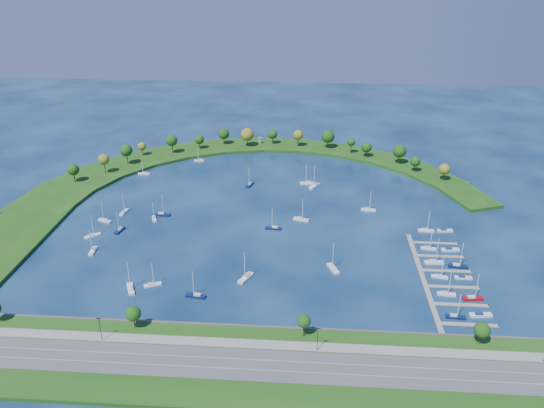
# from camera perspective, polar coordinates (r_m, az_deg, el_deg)

# --- Properties ---
(ground) EXTENTS (700.00, 700.00, 0.00)m
(ground) POSITION_cam_1_polar(r_m,az_deg,el_deg) (299.87, -1.02, -1.07)
(ground) COLOR #061C3C
(ground) RESTS_ON ground
(south_shoreline) EXTENTS (420.00, 43.10, 11.60)m
(south_shoreline) POSITION_cam_1_polar(r_m,az_deg,el_deg) (196.98, -4.29, -16.63)
(south_shoreline) COLOR #1E4913
(south_shoreline) RESTS_ON ground
(breakwater) EXTENTS (286.74, 247.64, 2.00)m
(breakwater) POSITION_cam_1_polar(r_m,az_deg,el_deg) (350.16, -7.90, 2.82)
(breakwater) COLOR #1E4913
(breakwater) RESTS_ON ground
(breakwater_trees) EXTENTS (241.02, 91.80, 14.33)m
(breakwater_trees) POSITION_cam_1_polar(r_m,az_deg,el_deg) (379.86, -0.86, 6.39)
(breakwater_trees) COLOR #382314
(breakwater_trees) RESTS_ON breakwater
(harbor_tower) EXTENTS (2.60, 2.60, 4.76)m
(harbor_tower) POSITION_cam_1_polar(r_m,az_deg,el_deg) (409.10, -1.29, 6.84)
(harbor_tower) COLOR gray
(harbor_tower) RESTS_ON breakwater
(dock_system) EXTENTS (24.28, 82.00, 1.60)m
(dock_system) POSITION_cam_1_polar(r_m,az_deg,el_deg) (252.75, 17.51, -7.61)
(dock_system) COLOR gray
(dock_system) RESTS_ON ground
(moored_boat_0) EXTENTS (4.21, 7.33, 10.40)m
(moored_boat_0) POSITION_cam_1_polar(r_m,az_deg,el_deg) (300.21, -12.52, -1.49)
(moored_boat_0) COLOR white
(moored_boat_0) RESTS_ON ground
(moored_boat_1) EXTENTS (7.83, 5.06, 11.20)m
(moored_boat_1) POSITION_cam_1_polar(r_m,az_deg,el_deg) (242.23, -12.71, -8.38)
(moored_boat_1) COLOR white
(moored_boat_1) RESTS_ON ground
(moored_boat_2) EXTENTS (7.42, 3.34, 10.54)m
(moored_boat_2) POSITION_cam_1_polar(r_m,az_deg,el_deg) (381.89, -7.81, 4.71)
(moored_boat_2) COLOR white
(moored_boat_2) RESTS_ON ground
(moored_boat_3) EXTENTS (3.41, 8.11, 11.56)m
(moored_boat_3) POSITION_cam_1_polar(r_m,az_deg,el_deg) (311.90, -15.58, -0.79)
(moored_boat_3) COLOR white
(moored_boat_3) RESTS_ON ground
(moored_boat_4) EXTENTS (8.63, 3.02, 12.45)m
(moored_boat_4) POSITION_cam_1_polar(r_m,az_deg,el_deg) (282.77, 0.17, -2.55)
(moored_boat_4) COLOR #0B1D45
(moored_boat_4) RESTS_ON ground
(moored_boat_5) EXTENTS (3.93, 8.22, 11.65)m
(moored_boat_5) POSITION_cam_1_polar(r_m,az_deg,el_deg) (291.98, -16.01, -2.67)
(moored_boat_5) COLOR #0B1D45
(moored_boat_5) RESTS_ON ground
(moored_boat_6) EXTENTS (5.87, 9.44, 13.46)m
(moored_boat_6) POSITION_cam_1_polar(r_m,az_deg,el_deg) (249.15, 6.57, -6.84)
(moored_boat_6) COLOR white
(moored_boat_6) RESTS_ON ground
(moored_boat_7) EXTENTS (8.83, 3.70, 12.58)m
(moored_boat_7) POSITION_cam_1_polar(r_m,az_deg,el_deg) (231.63, -8.17, -9.66)
(moored_boat_7) COLOR #0B1D45
(moored_boat_7) RESTS_ON ground
(moored_boat_8) EXTENTS (8.82, 2.97, 12.77)m
(moored_boat_8) POSITION_cam_1_polar(r_m,az_deg,el_deg) (303.69, -11.67, -1.07)
(moored_boat_8) COLOR #0B1D45
(moored_boat_8) RESTS_ON ground
(moored_boat_9) EXTENTS (7.42, 9.66, 14.25)m
(moored_boat_9) POSITION_cam_1_polar(r_m,az_deg,el_deg) (335.96, 4.59, 2.00)
(moored_boat_9) COLOR white
(moored_boat_9) RESTS_ON ground
(moored_boat_10) EXTENTS (9.15, 2.82, 13.35)m
(moored_boat_10) POSITION_cam_1_polar(r_m,az_deg,el_deg) (339.78, 3.80, 2.29)
(moored_boat_10) COLOR white
(moored_boat_10) RESTS_ON ground
(moored_boat_11) EXTENTS (2.72, 8.31, 12.06)m
(moored_boat_11) POSITION_cam_1_polar(r_m,az_deg,el_deg) (276.24, -18.65, -4.71)
(moored_boat_11) COLOR white
(moored_boat_11) RESTS_ON ground
(moored_boat_12) EXTENTS (6.00, 9.35, 13.38)m
(moored_boat_12) POSITION_cam_1_polar(r_m,az_deg,el_deg) (241.64, -14.93, -8.72)
(moored_boat_12) COLOR white
(moored_boat_12) RESTS_ON ground
(moored_boat_13) EXTENTS (6.65, 9.79, 14.10)m
(moored_boat_13) POSITION_cam_1_polar(r_m,az_deg,el_deg) (241.25, -2.81, -7.84)
(moored_boat_13) COLOR white
(moored_boat_13) RESTS_ON ground
(moored_boat_14) EXTENTS (7.58, 7.63, 12.35)m
(moored_boat_14) POSITION_cam_1_polar(r_m,az_deg,el_deg) (290.52, -18.70, -3.20)
(moored_boat_14) COLOR white
(moored_boat_14) RESTS_ON ground
(moored_boat_15) EXTENTS (7.86, 2.70, 11.36)m
(moored_boat_15) POSITION_cam_1_polar(r_m,az_deg,el_deg) (364.72, -13.57, 3.24)
(moored_boat_15) COLOR white
(moored_boat_15) RESTS_ON ground
(moored_boat_16) EXTENTS (9.00, 4.64, 12.75)m
(moored_boat_16) POSITION_cam_1_polar(r_m,az_deg,el_deg) (292.55, 3.14, -1.60)
(moored_boat_16) COLOR white
(moored_boat_16) RESTS_ON ground
(moored_boat_17) EXTENTS (4.61, 8.68, 12.29)m
(moored_boat_17) POSITION_cam_1_polar(r_m,az_deg,el_deg) (336.92, -2.42, 2.12)
(moored_boat_17) COLOR #0B1D45
(moored_boat_17) RESTS_ON ground
(moored_boat_18) EXTENTS (8.46, 3.33, 12.11)m
(moored_boat_18) POSITION_cam_1_polar(r_m,az_deg,el_deg) (308.21, 10.29, -0.55)
(moored_boat_18) COLOR white
(moored_boat_18) RESTS_ON ground
(moored_boat_19) EXTENTS (8.06, 4.91, 11.47)m
(moored_boat_19) POSITION_cam_1_polar(r_m,az_deg,el_deg) (304.97, -17.49, -1.65)
(moored_boat_19) COLOR white
(moored_boat_19) RESTS_ON ground
(docked_boat_0) EXTENTS (7.89, 2.75, 11.39)m
(docked_boat_0) POSITION_cam_1_polar(r_m,az_deg,el_deg) (229.71, 19.06, -11.30)
(docked_boat_0) COLOR #0B1D45
(docked_boat_0) RESTS_ON ground
(docked_boat_1) EXTENTS (9.18, 3.51, 1.83)m
(docked_boat_1) POSITION_cam_1_polar(r_m,az_deg,el_deg) (234.27, 21.45, -11.00)
(docked_boat_1) COLOR white
(docked_boat_1) RESTS_ON ground
(docked_boat_2) EXTENTS (7.84, 2.90, 11.27)m
(docked_boat_2) POSITION_cam_1_polar(r_m,az_deg,el_deg) (242.36, 18.19, -9.09)
(docked_boat_2) COLOR white
(docked_boat_2) RESTS_ON ground
(docked_boat_3) EXTENTS (8.76, 3.17, 12.60)m
(docked_boat_3) POSITION_cam_1_polar(r_m,az_deg,el_deg) (243.15, 20.75, -9.38)
(docked_boat_3) COLOR maroon
(docked_boat_3) RESTS_ON ground
(docked_boat_4) EXTENTS (7.54, 3.22, 10.74)m
(docked_boat_4) POSITION_cam_1_polar(r_m,az_deg,el_deg) (253.44, 17.53, -7.38)
(docked_boat_4) COLOR white
(docked_boat_4) RESTS_ON ground
(docked_boat_5) EXTENTS (7.71, 2.24, 1.57)m
(docked_boat_5) POSITION_cam_1_polar(r_m,az_deg,el_deg) (256.33, 19.80, -7.43)
(docked_boat_5) COLOR white
(docked_boat_5) RESTS_ON ground
(docked_boat_6) EXTENTS (9.05, 2.85, 13.17)m
(docked_boat_6) POSITION_cam_1_polar(r_m,az_deg,el_deg) (263.62, 16.97, -5.95)
(docked_boat_6) COLOR white
(docked_boat_6) RESTS_ON ground
(docked_boat_7) EXTENTS (8.99, 3.23, 12.95)m
(docked_boat_7) POSITION_cam_1_polar(r_m,az_deg,el_deg) (264.07, 19.31, -6.25)
(docked_boat_7) COLOR #0B1D45
(docked_boat_7) RESTS_ON ground
(docked_boat_8) EXTENTS (7.71, 3.14, 11.00)m
(docked_boat_8) POSITION_cam_1_polar(r_m,az_deg,el_deg) (275.08, 16.42, -4.52)
(docked_boat_8) COLOR white
(docked_boat_8) RESTS_ON ground
(docked_boat_9) EXTENTS (8.97, 3.33, 1.79)m
(docked_boat_9) POSITION_cam_1_polar(r_m,az_deg,el_deg) (277.19, 18.55, -4.65)
(docked_boat_9) COLOR white
(docked_boat_9) RESTS_ON ground
(docked_boat_10) EXTENTS (8.39, 2.78, 12.15)m
(docked_boat_10) POSITION_cam_1_polar(r_m,az_deg,el_deg) (291.99, 16.18, -2.69)
(docked_boat_10) COLOR white
(docked_boat_10) RESTS_ON ground
(docked_boat_11) EXTENTS (8.30, 3.16, 1.65)m
(docked_boat_11) POSITION_cam_1_polar(r_m,az_deg,el_deg) (295.01, 18.04, -2.72)
(docked_boat_11) COLOR white
(docked_boat_11) RESTS_ON ground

